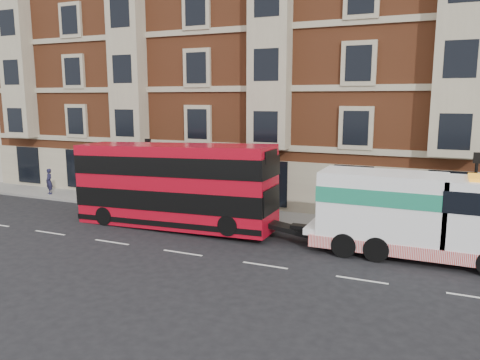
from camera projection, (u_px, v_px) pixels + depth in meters
name	position (u px, v px, depth m)	size (l,w,h in m)	color
ground	(183.00, 253.00, 21.26)	(120.00, 120.00, 0.00)	black
sidewalk	(247.00, 214.00, 28.01)	(90.00, 3.00, 0.15)	slate
victorian_terrace	(295.00, 53.00, 32.84)	(45.00, 12.00, 20.40)	brown
lamp_post_west	(149.00, 168.00, 28.75)	(0.35, 0.15, 4.35)	black
lamp_post_east	(474.00, 192.00, 21.65)	(0.35, 0.15, 4.35)	black
double_decker_bus	(173.00, 184.00, 25.05)	(11.16, 2.56, 4.52)	#B40A1C
tow_truck	(411.00, 214.00, 20.36)	(8.93, 2.64, 3.72)	white
pedestrian	(49.00, 181.00, 33.38)	(0.67, 0.44, 1.83)	#1C1B36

